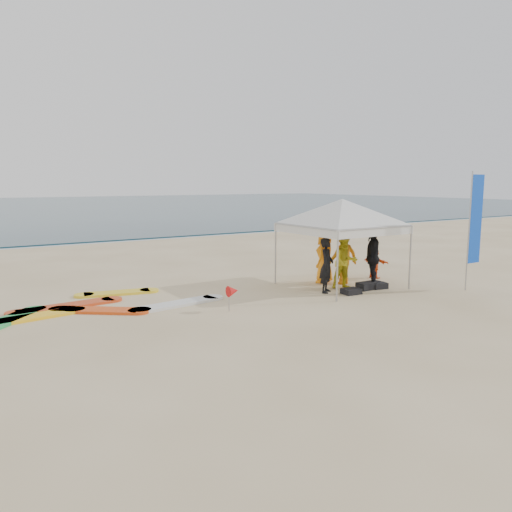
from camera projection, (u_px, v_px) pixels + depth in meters
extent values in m
plane|color=beige|center=(294.00, 326.00, 11.08)|extent=(120.00, 120.00, 0.00)
cube|color=silver|center=(86.00, 243.00, 26.23)|extent=(160.00, 1.20, 0.01)
imported|color=black|center=(327.00, 265.00, 14.36)|extent=(0.69, 0.66, 1.59)
imported|color=gold|center=(345.00, 262.00, 14.89)|extent=(0.93, 0.81, 1.61)
imported|color=orange|center=(343.00, 256.00, 15.59)|extent=(1.19, 0.72, 1.79)
imported|color=black|center=(373.00, 257.00, 15.01)|extent=(1.13, 1.03, 1.85)
imported|color=orange|center=(325.00, 256.00, 15.76)|extent=(0.98, 0.87, 1.68)
imported|color=#F24F15|center=(375.00, 263.00, 16.58)|extent=(0.44, 0.98, 1.02)
cylinder|color=#A5A5A8|center=(276.00, 254.00, 15.61)|extent=(0.05, 0.05, 1.91)
cylinder|color=#A5A5A8|center=(344.00, 247.00, 17.14)|extent=(0.05, 0.05, 1.91)
cylinder|color=#A5A5A8|center=(337.00, 266.00, 13.22)|extent=(0.05, 0.05, 1.91)
cylinder|color=#A5A5A8|center=(410.00, 258.00, 14.75)|extent=(0.05, 0.05, 1.91)
cube|color=silver|center=(377.00, 232.00, 13.86)|extent=(2.96, 0.02, 0.24)
cube|color=silver|center=(312.00, 225.00, 16.25)|extent=(2.96, 0.02, 0.24)
cube|color=silver|center=(304.00, 231.00, 14.29)|extent=(0.02, 2.96, 0.24)
cube|color=silver|center=(375.00, 226.00, 15.82)|extent=(0.02, 2.96, 0.24)
pyramid|color=silver|center=(342.00, 199.00, 14.93)|extent=(4.05, 4.05, 0.76)
cylinder|color=#A5A5A8|center=(469.00, 232.00, 14.50)|extent=(0.04, 0.04, 3.49)
cube|color=blue|center=(476.00, 219.00, 14.61)|extent=(0.55, 0.03, 2.59)
cylinder|color=#A5A5A8|center=(229.00, 299.00, 12.32)|extent=(0.02, 0.02, 0.60)
cone|color=red|center=(233.00, 291.00, 12.35)|extent=(0.28, 0.28, 0.28)
cube|color=black|center=(366.00, 286.00, 14.83)|extent=(0.56, 0.36, 0.22)
cube|color=black|center=(379.00, 286.00, 14.96)|extent=(0.51, 0.38, 0.18)
cube|color=black|center=(351.00, 291.00, 14.24)|extent=(0.53, 0.44, 0.16)
cube|color=black|center=(374.00, 284.00, 15.14)|extent=(0.37, 0.27, 0.20)
cube|color=silver|center=(178.00, 304.00, 12.97)|extent=(2.22, 0.80, 0.07)
cube|color=#C43E17|center=(67.00, 306.00, 12.72)|extent=(2.41, 0.72, 0.07)
cube|color=yellow|center=(117.00, 293.00, 14.23)|extent=(1.88, 0.92, 0.07)
cube|color=green|center=(10.00, 319.00, 11.51)|extent=(1.64, 1.67, 0.07)
cube|color=yellow|center=(29.00, 318.00, 11.63)|extent=(2.18, 0.83, 0.07)
cube|color=#D94612|center=(99.00, 310.00, 12.30)|extent=(1.93, 1.66, 0.07)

